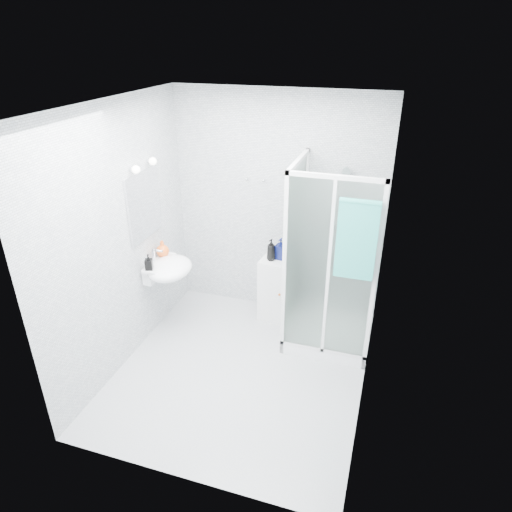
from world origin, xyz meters
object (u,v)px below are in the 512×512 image
(hand_towel, at_px, (357,238))
(soap_dispenser_black, at_px, (149,262))
(wall_basin, at_px, (168,268))
(shower_enclosure, at_px, (322,306))
(soap_dispenser_orange, at_px, (162,248))
(shampoo_bottle_a, at_px, (271,250))
(shampoo_bottle_b, at_px, (281,249))
(storage_cabinet, at_px, (275,289))

(hand_towel, bearing_deg, soap_dispenser_black, -177.17)
(wall_basin, bearing_deg, soap_dispenser_black, -119.94)
(shower_enclosure, relative_size, soap_dispenser_orange, 10.98)
(shampoo_bottle_a, xyz_separation_m, shampoo_bottle_b, (0.09, 0.07, -0.00))
(shampoo_bottle_a, height_order, shampoo_bottle_b, shampoo_bottle_a)
(wall_basin, distance_m, soap_dispenser_black, 0.26)
(storage_cabinet, height_order, soap_dispenser_black, soap_dispenser_black)
(storage_cabinet, height_order, soap_dispenser_orange, soap_dispenser_orange)
(hand_towel, height_order, soap_dispenser_orange, hand_towel)
(soap_dispenser_orange, xyz_separation_m, soap_dispenser_black, (0.01, -0.33, -0.01))
(storage_cabinet, bearing_deg, wall_basin, -144.26)
(hand_towel, distance_m, soap_dispenser_orange, 2.16)
(soap_dispenser_orange, bearing_deg, wall_basin, -48.98)
(soap_dispenser_black, bearing_deg, hand_towel, 2.83)
(wall_basin, height_order, soap_dispenser_black, soap_dispenser_black)
(shampoo_bottle_a, distance_m, shampoo_bottle_b, 0.12)
(soap_dispenser_orange, height_order, soap_dispenser_black, soap_dispenser_orange)
(soap_dispenser_black, bearing_deg, shower_enclosure, 15.94)
(soap_dispenser_orange, bearing_deg, soap_dispenser_black, -87.59)
(shower_enclosure, bearing_deg, soap_dispenser_orange, -174.34)
(wall_basin, height_order, soap_dispenser_orange, soap_dispenser_orange)
(shower_enclosure, bearing_deg, storage_cabinet, 154.93)
(soap_dispenser_orange, bearing_deg, storage_cabinet, 21.70)
(shampoo_bottle_a, relative_size, soap_dispenser_orange, 1.40)
(shampoo_bottle_b, bearing_deg, soap_dispenser_black, -144.89)
(shampoo_bottle_a, bearing_deg, shampoo_bottle_b, 36.40)
(soap_dispenser_black, bearing_deg, shampoo_bottle_b, 35.11)
(wall_basin, relative_size, shampoo_bottle_b, 2.25)
(shampoo_bottle_b, bearing_deg, soap_dispenser_orange, -156.99)
(storage_cabinet, height_order, shampoo_bottle_a, shampoo_bottle_a)
(soap_dispenser_orange, bearing_deg, shampoo_bottle_b, 23.01)
(storage_cabinet, height_order, shampoo_bottle_b, shampoo_bottle_b)
(storage_cabinet, relative_size, shampoo_bottle_b, 3.09)
(storage_cabinet, relative_size, hand_towel, 1.01)
(shower_enclosure, relative_size, wall_basin, 3.57)
(wall_basin, bearing_deg, storage_cabinet, 30.06)
(hand_towel, relative_size, soap_dispenser_orange, 4.19)
(shampoo_bottle_a, xyz_separation_m, soap_dispenser_black, (-1.10, -0.77, 0.05))
(shampoo_bottle_a, height_order, soap_dispenser_black, soap_dispenser_black)
(shampoo_bottle_b, bearing_deg, shampoo_bottle_a, -143.60)
(shampoo_bottle_b, bearing_deg, hand_towel, -40.10)
(wall_basin, height_order, hand_towel, hand_towel)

